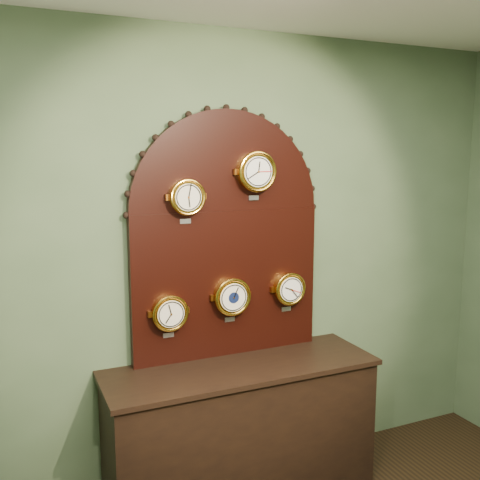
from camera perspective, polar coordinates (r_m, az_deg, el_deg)
name	(u,v)px	position (r m, az deg, el deg)	size (l,w,h in m)	color
wall_back	(224,263)	(3.39, -1.71, -2.39)	(4.00, 4.00, 0.00)	#4B6143
shop_counter	(241,433)	(3.50, 0.14, -19.51)	(1.60, 0.50, 0.80)	black
display_board	(227,228)	(3.30, -1.41, 1.29)	(1.26, 0.06, 1.53)	black
roman_clock	(187,197)	(3.12, -5.58, 4.49)	(0.21, 0.08, 0.26)	gold
arabic_clock	(256,172)	(3.28, 1.70, 7.16)	(0.25, 0.08, 0.30)	gold
hygrometer	(170,313)	(3.21, -7.38, -7.56)	(0.22, 0.08, 0.27)	gold
barometer	(232,297)	(3.32, -0.87, -5.93)	(0.24, 0.08, 0.29)	gold
tide_clock	(289,289)	(3.49, 5.14, -5.08)	(0.21, 0.08, 0.26)	gold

